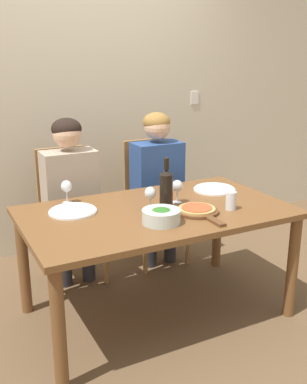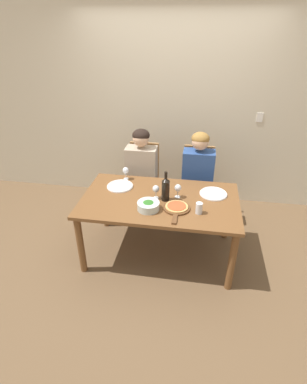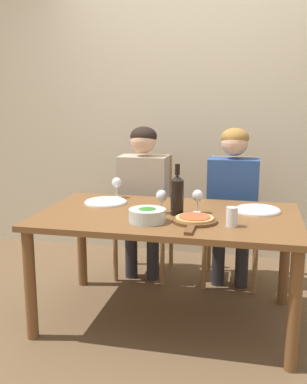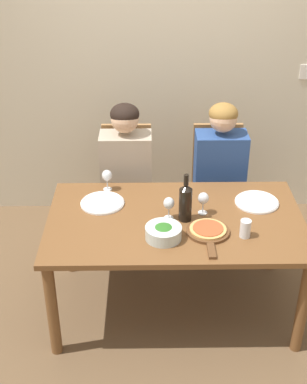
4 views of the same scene
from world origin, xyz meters
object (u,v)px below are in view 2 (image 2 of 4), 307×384
Objects in this scene: chair_left at (143,179)px; dinner_plate_right at (213,194)px; wine_glass_right at (178,189)px; wine_bottle at (166,189)px; dinner_plate_left at (120,186)px; water_tumbler at (199,208)px; chair_right at (197,183)px; wine_glass_centre at (156,190)px; person_woman at (141,167)px; person_man at (198,171)px; broccoli_bowl at (148,206)px; pizza_on_board at (177,208)px; wine_glass_left at (126,171)px.

chair_left is 1.10m from dinner_plate_right.
chair_left reaches higher than wine_glass_right.
wine_bottle reaches higher than dinner_plate_left.
chair_left reaches higher than dinner_plate_right.
water_tumbler is at bearing -53.65° from chair_left.
chair_right is (0.70, 0.00, 0.00)m from chair_left.
wine_glass_centre is (-0.10, 0.02, -0.03)m from wine_bottle.
person_man is at bearing 0.00° from person_woman.
person_man is 5.55× the size of broccoli_bowl.
chair_left is 0.25m from person_woman.
person_man is 0.54m from dinner_plate_right.
dinner_plate_left is (-0.14, -0.62, 0.21)m from chair_left.
dinner_plate_right is at bearing -73.74° from chair_right.
person_man reaches higher than pizza_on_board.
wine_glass_right is (-0.19, -0.63, 0.09)m from person_man.
wine_bottle is 1.11× the size of dinner_plate_right.
person_man is at bearing -9.45° from chair_left.
person_man is 8.10× the size of wine_glass_centre.
wine_bottle is 2.13× the size of wine_glass_right.
chair_right is 0.95m from wine_glass_centre.
dinner_plate_left is at bearing 152.03° from pizza_on_board.
dinner_plate_left is at bearing -96.74° from wine_glass_left.
wine_glass_right is (0.51, -0.74, 0.31)m from chair_left.
wine_glass_right is at bearing 31.07° from wine_bottle.
person_woman is at bearing -90.00° from chair_left.
wine_glass_centre is (-0.59, -0.18, 0.10)m from dinner_plate_right.
wine_glass_left is (-0.51, 0.39, -0.03)m from wine_bottle.
chair_left is at bearing 90.00° from person_woman.
wine_glass_right is (-0.19, -0.74, 0.31)m from chair_right.
person_man reaches higher than wine_glass_right.
pizza_on_board is 3.60× the size of water_tumbler.
person_woman is at bearing 74.22° from dinner_plate_left.
broccoli_bowl is at bearing -178.83° from water_tumbler.
broccoli_bowl is 0.49m from water_tumbler.
wine_glass_left is (0.02, 0.19, 0.10)m from dinner_plate_left.
wine_glass_left is at bearing 137.78° from wine_glass_centre.
person_woman reaches higher than water_tumbler.
wine_bottle reaches higher than wine_glass_left.
wine_glass_left reaches higher than pizza_on_board.
wine_glass_centre is (0.41, -0.37, 0.00)m from wine_glass_left.
person_woman is 4.20× the size of dinner_plate_left.
dinner_plate_left is 0.67m from wine_glass_right.
dinner_plate_right is (0.49, 0.19, -0.12)m from wine_bottle.
wine_glass_centre is at bearing 79.48° from broccoli_bowl.
wine_glass_right is 0.23m from wine_glass_centre.
dinner_plate_left is at bearing -102.90° from chair_left.
chair_right is 0.68m from dinner_plate_right.
wine_glass_right is 1.00× the size of wine_glass_centre.
water_tumbler is (-0.14, -0.38, 0.05)m from dinner_plate_right.
wine_bottle is at bearing -64.27° from chair_left.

